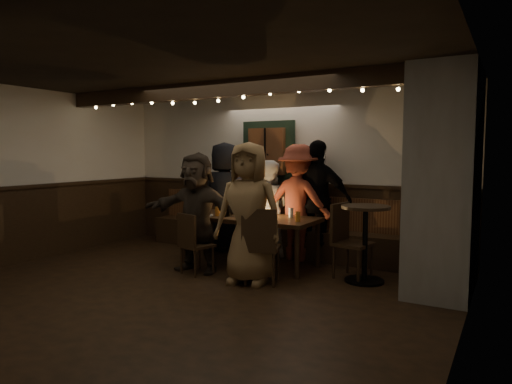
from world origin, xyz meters
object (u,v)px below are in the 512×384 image
Objects in this scene: dining_table at (249,220)px; person_g at (249,213)px; chair_near_left at (192,240)px; person_b at (245,201)px; chair_end at (347,236)px; person_c at (267,208)px; person_d at (299,202)px; person_a at (225,197)px; person_e at (318,201)px; high_top at (365,234)px; person_f at (197,212)px; chair_near_right at (261,242)px.

person_g reaches higher than dining_table.
chair_near_left is 1.59m from person_b.
chair_near_left is 0.85× the size of chair_end.
person_c is 0.86× the size of person_g.
person_g reaches higher than person_d.
person_a is at bearing 1.82° from person_d.
person_e reaches higher than dining_table.
chair_end is at bearing 158.48° from high_top.
dining_table is 1.13× the size of person_g.
person_e is at bearing 167.67° from person_b.
chair_end is (1.44, 0.07, -0.11)m from dining_table.
person_b is (-1.92, 0.62, 0.31)m from chair_end.
person_d is 1.07× the size of person_f.
chair_near_left is at bearing 80.46° from person_b.
chair_near_left is 0.94m from person_g.
chair_near_right is 1.50m from person_d.
person_d is at bearing 148.78° from chair_end.
person_d reaches higher than chair_end.
chair_end is at bearing 151.84° from person_d.
person_a is at bearing 122.64° from person_g.
person_g is at bearing 175.53° from chair_near_right.
dining_table is 1.12m from person_a.
person_a reaches higher than person_c.
chair_end is (0.81, 0.87, 0.01)m from chair_near_right.
person_c reaches higher than high_top.
chair_near_left is 1.57m from person_c.
person_a is 1.97m from person_g.
chair_near_right is 1.19m from chair_end.
chair_end is 0.54× the size of person_a.
high_top is at bearing -1.30° from dining_table.
chair_near_right is at bearing -10.08° from person_f.
person_d is 1.61m from person_f.
chair_near_left is 0.49× the size of person_b.
person_a is at bearing 104.77° from person_f.
chair_end is 0.55× the size of person_g.
person_a reaches higher than dining_table.
person_f is (-1.22, -1.37, -0.09)m from person_e.
chair_near_right is at bearing 113.54° from person_b.
high_top is at bearing 153.87° from person_d.
chair_end is 2.04m from person_f.
person_b is 0.97× the size of person_g.
person_d is (1.35, -0.03, -0.02)m from person_a.
dining_table is 2.06× the size of chair_end.
chair_end is at bearing 138.84° from person_e.
person_f is at bearing -124.11° from dining_table.
person_a is 1.10× the size of person_f.
person_a is 0.38m from person_b.
person_b is 1.25m from person_e.
chair_near_right is 0.55× the size of person_d.
person_b is 1.76m from person_g.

